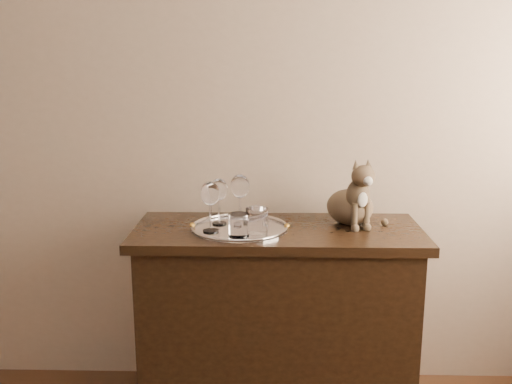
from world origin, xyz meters
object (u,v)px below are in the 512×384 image
Objects in this scene: wine_glass_c at (210,207)px; tumbler_b at (239,225)px; wine_glass_a at (219,201)px; tray at (240,229)px; wine_glass_b at (240,199)px; tumbler_a at (257,221)px; sideboard at (277,322)px; cat at (350,190)px.

tumbler_b is at bearing -30.32° from wine_glass_c.
wine_glass_c is at bearing -102.71° from wine_glass_a.
wine_glass_b is (-0.00, 0.07, 0.11)m from tray.
tumbler_a is at bearing 37.67° from tumbler_b.
wine_glass_b is at bearing 6.71° from wine_glass_a.
wine_glass_c is (-0.11, -0.12, -0.00)m from wine_glass_b.
wine_glass_a is 0.21m from tumbler_b.
wine_glass_a reaches higher than tumbler_b.
sideboard is 6.13× the size of wine_glass_a.
wine_glass_a is at bearing 77.29° from wine_glass_c.
cat is (0.39, 0.17, 0.09)m from tumbler_a.
tumbler_a is (0.07, -0.06, 0.05)m from tray.
tumbler_a is at bearing -41.27° from tray.
wine_glass_a is 0.92× the size of wine_glass_b.
sideboard is 0.65m from cat.
sideboard is 0.61m from wine_glass_c.
wine_glass_c is 0.60m from cat.
wine_glass_a is at bearing 142.36° from tumbler_a.
wine_glass_a is at bearing 145.64° from tray.
wine_glass_a is at bearing 117.31° from tumbler_b.
tumbler_b is (0.09, -0.18, -0.05)m from wine_glass_a.
wine_glass_b is at bearing 165.48° from sideboard.
wine_glass_b is at bearing 118.69° from tumbler_a.
tumbler_b is at bearing -88.69° from wine_glass_b.
wine_glass_a is (-0.09, 0.06, 0.10)m from tray.
tray is 1.89× the size of wine_glass_b.
wine_glass_b reaches higher than sideboard.
tumbler_a is 0.44m from cat.
sideboard is 3.00× the size of tray.
cat is at bearing 15.31° from wine_glass_c.
wine_glass_c reaches higher than tumbler_b.
wine_glass_b is at bearing 90.81° from tray.
wine_glass_a reaches higher than tray.
wine_glass_c is at bearing 177.64° from cat.
tray is 0.15m from wine_glass_a.
tumbler_b is (-0.07, -0.05, -0.00)m from tumbler_a.
sideboard is at bearing 43.76° from tumbler_b.
tumbler_b is at bearing -142.33° from tumbler_a.
cat is at bearing 23.81° from tumbler_a.
wine_glass_b is 0.20m from tumbler_b.
wine_glass_c is 2.24× the size of tumbler_b.
wine_glass_a is at bearing 167.33° from cat.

